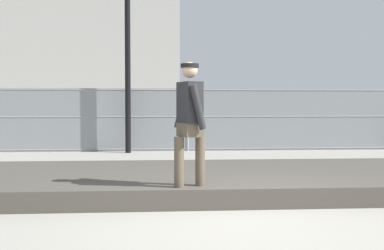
{
  "coord_description": "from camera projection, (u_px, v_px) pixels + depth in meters",
  "views": [
    {
      "loc": [
        -0.94,
        -5.47,
        1.34
      ],
      "look_at": [
        -0.14,
        5.03,
        0.92
      ],
      "focal_mm": 44.81,
      "sensor_mm": 36.0,
      "label": 1
    }
  ],
  "objects": [
    {
      "name": "ground_plane",
      "position": [
        237.0,
        221.0,
        5.57
      ],
      "size": [
        120.0,
        120.0,
        0.0
      ],
      "primitive_type": "plane",
      "color": "#9E998E"
    },
    {
      "name": "gravel_berm",
      "position": [
        214.0,
        180.0,
        7.8
      ],
      "size": [
        15.81,
        3.37,
        0.27
      ],
      "primitive_type": "cube",
      "color": "#4C473F",
      "rests_on": "ground_plane"
    },
    {
      "name": "skateboard",
      "position": [
        190.0,
        203.0,
        6.35
      ],
      "size": [
        0.82,
        0.48,
        0.07
      ],
      "color": "black",
      "rests_on": "ground_plane"
    },
    {
      "name": "skater",
      "position": [
        190.0,
        122.0,
        6.31
      ],
      "size": [
        0.71,
        0.62,
        1.85
      ],
      "color": "black",
      "rests_on": "skateboard"
    },
    {
      "name": "chain_fence",
      "position": [
        188.0,
        120.0,
        14.16
      ],
      "size": [
        26.46,
        0.06,
        1.85
      ],
      "color": "gray",
      "rests_on": "ground_plane"
    },
    {
      "name": "parked_car_near",
      "position": [
        49.0,
        120.0,
        16.34
      ],
      "size": [
        4.47,
        2.08,
        1.66
      ],
      "color": "#566B4C",
      "rests_on": "ground_plane"
    },
    {
      "name": "library_building",
      "position": [
        73.0,
        6.0,
        47.96
      ],
      "size": [
        20.9,
        11.09,
        22.69
      ],
      "color": "#B2AFA8",
      "rests_on": "ground_plane"
    }
  ]
}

